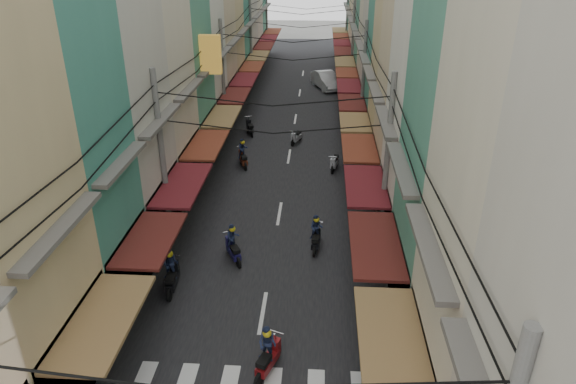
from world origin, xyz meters
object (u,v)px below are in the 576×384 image
at_px(bicycle, 447,281).
at_px(traffic_sign, 403,319).
at_px(white_car, 326,88).
at_px(market_umbrella, 448,276).

bearing_deg(bicycle, traffic_sign, 174.32).
xyz_separation_m(white_car, traffic_sign, (2.31, -36.42, 2.07)).
height_order(white_car, market_umbrella, market_umbrella).
xyz_separation_m(bicycle, traffic_sign, (-2.72, -5.04, 2.07)).
xyz_separation_m(white_car, market_umbrella, (4.27, -33.91, 2.02)).
distance_m(white_car, market_umbrella, 34.24).
distance_m(white_car, bicycle, 31.77).
height_order(market_umbrella, traffic_sign, traffic_sign).
xyz_separation_m(market_umbrella, traffic_sign, (-1.95, -2.50, 0.04)).
bearing_deg(traffic_sign, white_car, 93.63).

